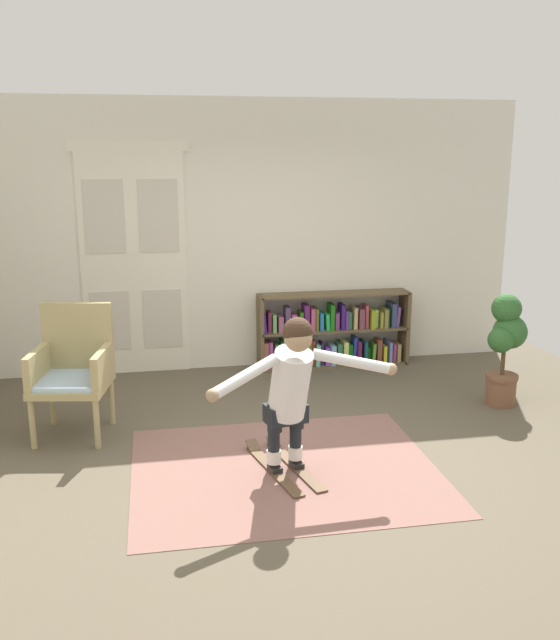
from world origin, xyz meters
The scene contains 9 objects.
ground_plane centered at (0.00, 0.00, 0.00)m, with size 7.20×7.20×0.00m, color brown.
back_wall centered at (0.00, 2.60, 1.45)m, with size 6.00×0.10×2.90m, color silver.
double_door centered at (-1.23, 2.54, 1.23)m, with size 1.22×0.05×2.45m.
rug centered at (-0.11, -0.11, 0.00)m, with size 2.30×1.91×0.01m, color #815950.
bookshelf centered at (0.90, 2.39, 0.36)m, with size 1.70×0.30×0.83m.
wicker_chair centered at (-1.73, 0.92, 0.58)m, with size 0.70×0.70×1.10m.
potted_plant centered at (2.20, 0.93, 0.59)m, with size 0.41×0.37×1.06m.
skis_pair centered at (-0.12, -0.08, 0.02)m, with size 0.48×0.97×0.07m.
person_skier centered at (-0.09, -0.23, 0.73)m, with size 1.43×0.71×1.16m.
Camera 1 is at (-1.03, -4.87, 2.37)m, focal length 38.96 mm.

